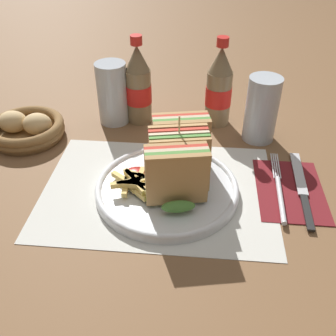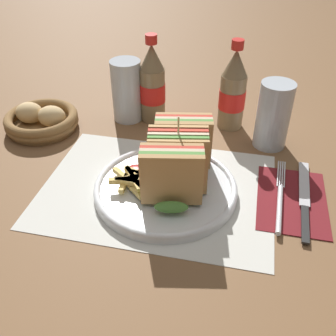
# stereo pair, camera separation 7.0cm
# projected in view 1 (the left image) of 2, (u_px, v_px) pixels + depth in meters

# --- Properties ---
(ground_plane) EXTENTS (4.00, 4.00, 0.00)m
(ground_plane) POSITION_uv_depth(u_px,v_px,m) (165.00, 183.00, 0.73)
(ground_plane) COLOR brown
(placemat) EXTENTS (0.41, 0.30, 0.00)m
(placemat) POSITION_uv_depth(u_px,v_px,m) (158.00, 190.00, 0.71)
(placemat) COLOR silver
(placemat) RESTS_ON ground_plane
(plate_main) EXTENTS (0.25, 0.25, 0.02)m
(plate_main) POSITION_uv_depth(u_px,v_px,m) (167.00, 188.00, 0.70)
(plate_main) COLOR white
(plate_main) RESTS_ON ground_plane
(club_sandwich) EXTENTS (0.11, 0.19, 0.13)m
(club_sandwich) POSITION_uv_depth(u_px,v_px,m) (179.00, 158.00, 0.67)
(club_sandwich) COLOR tan
(club_sandwich) RESTS_ON plate_main
(fries_pile) EXTENTS (0.10, 0.09, 0.02)m
(fries_pile) POSITION_uv_depth(u_px,v_px,m) (136.00, 182.00, 0.68)
(fries_pile) COLOR #E5C166
(fries_pile) RESTS_ON plate_main
(ketchup_blob) EXTENTS (0.04, 0.04, 0.02)m
(ketchup_blob) POSITION_uv_depth(u_px,v_px,m) (137.00, 174.00, 0.70)
(ketchup_blob) COLOR maroon
(ketchup_blob) RESTS_ON plate_main
(napkin) EXTENTS (0.12, 0.18, 0.00)m
(napkin) POSITION_uv_depth(u_px,v_px,m) (290.00, 188.00, 0.71)
(napkin) COLOR maroon
(napkin) RESTS_ON ground_plane
(fork) EXTENTS (0.02, 0.20, 0.01)m
(fork) POSITION_uv_depth(u_px,v_px,m) (280.00, 192.00, 0.69)
(fork) COLOR silver
(fork) RESTS_ON napkin
(knife) EXTENTS (0.02, 0.22, 0.00)m
(knife) POSITION_uv_depth(u_px,v_px,m) (302.00, 188.00, 0.70)
(knife) COLOR black
(knife) RESTS_ON napkin
(coke_bottle_near) EXTENTS (0.06, 0.06, 0.20)m
(coke_bottle_near) POSITION_uv_depth(u_px,v_px,m) (138.00, 86.00, 0.87)
(coke_bottle_near) COLOR #7A6647
(coke_bottle_near) RESTS_ON ground_plane
(coke_bottle_far) EXTENTS (0.06, 0.06, 0.20)m
(coke_bottle_far) POSITION_uv_depth(u_px,v_px,m) (219.00, 88.00, 0.86)
(coke_bottle_far) COLOR #7A6647
(coke_bottle_far) RESTS_ON ground_plane
(glass_near) EXTENTS (0.07, 0.07, 0.14)m
(glass_near) POSITION_uv_depth(u_px,v_px,m) (261.00, 113.00, 0.82)
(glass_near) COLOR silver
(glass_near) RESTS_ON ground_plane
(glass_far) EXTENTS (0.07, 0.07, 0.14)m
(glass_far) POSITION_uv_depth(u_px,v_px,m) (112.00, 93.00, 0.87)
(glass_far) COLOR silver
(glass_far) RESTS_ON ground_plane
(bread_basket) EXTENTS (0.16, 0.16, 0.06)m
(bread_basket) POSITION_uv_depth(u_px,v_px,m) (26.00, 128.00, 0.84)
(bread_basket) COLOR olive
(bread_basket) RESTS_ON ground_plane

